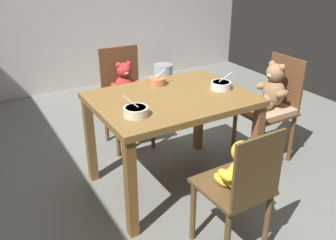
{
  "coord_description": "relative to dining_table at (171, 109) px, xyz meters",
  "views": [
    {
      "loc": [
        -1.24,
        -2.08,
        1.68
      ],
      "look_at": [
        0.0,
        0.05,
        0.53
      ],
      "focal_mm": 39.04,
      "sensor_mm": 36.0,
      "label": 1
    }
  ],
  "objects": [
    {
      "name": "porridge_bowl_cream_near_left",
      "position": [
        -0.36,
        -0.17,
        0.13
      ],
      "size": [
        0.16,
        0.16,
        0.13
      ],
      "color": "beige",
      "rests_on": "dining_table"
    },
    {
      "name": "teddy_chair_near_front",
      "position": [
        -0.04,
        -0.8,
        -0.12
      ],
      "size": [
        0.38,
        0.39,
        0.85
      ],
      "rotation": [
        0.0,
        0.0,
        1.6
      ],
      "color": "brown",
      "rests_on": "ground_plane"
    },
    {
      "name": "porridge_bowl_white_near_right",
      "position": [
        0.39,
        -0.06,
        0.13
      ],
      "size": [
        0.16,
        0.15,
        0.13
      ],
      "color": "silver",
      "rests_on": "dining_table"
    },
    {
      "name": "ground_plane",
      "position": [
        0.0,
        0.0,
        -0.66
      ],
      "size": [
        5.2,
        5.2,
        0.04
      ],
      "color": "slate"
    },
    {
      "name": "metal_pail",
      "position": [
        1.15,
        2.15,
        -0.51
      ],
      "size": [
        0.26,
        0.26,
        0.25
      ],
      "primitive_type": "cylinder",
      "color": "#93969B",
      "rests_on": "ground_plane"
    },
    {
      "name": "teddy_chair_far_center",
      "position": [
        -0.01,
        0.81,
        -0.1
      ],
      "size": [
        0.42,
        0.41,
        0.9
      ],
      "rotation": [
        0.0,
        0.0,
        -1.63
      ],
      "color": "brown",
      "rests_on": "ground_plane"
    },
    {
      "name": "teddy_chair_near_right",
      "position": [
        0.94,
        -0.06,
        -0.08
      ],
      "size": [
        0.42,
        0.4,
        0.89
      ],
      "rotation": [
        0.0,
        0.0,
        3.15
      ],
      "color": "brown",
      "rests_on": "ground_plane"
    },
    {
      "name": "porridge_bowl_terracotta_far_center",
      "position": [
        0.03,
        0.27,
        0.13
      ],
      "size": [
        0.15,
        0.14,
        0.12
      ],
      "color": "#BD7348",
      "rests_on": "dining_table"
    },
    {
      "name": "dining_table",
      "position": [
        0.0,
        0.0,
        0.0
      ],
      "size": [
        1.1,
        0.83,
        0.74
      ],
      "color": "brown",
      "rests_on": "ground_plane"
    }
  ]
}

